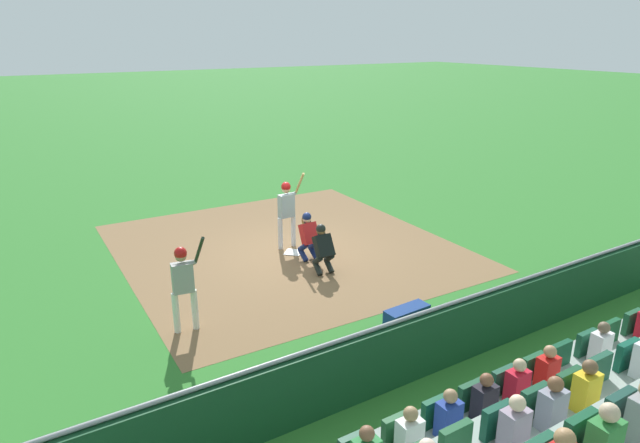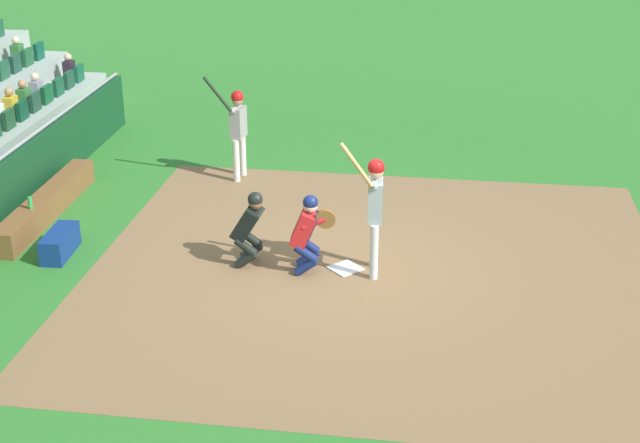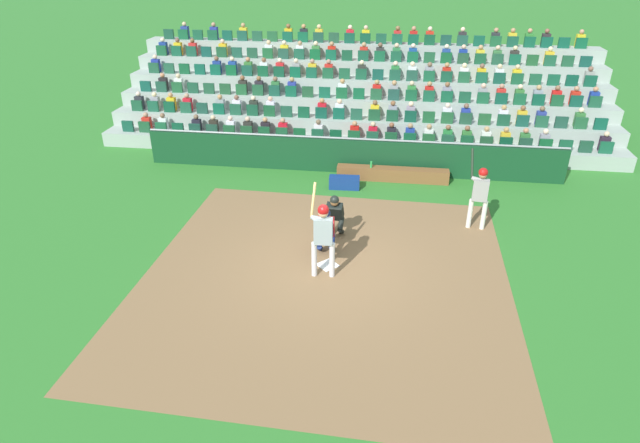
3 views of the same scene
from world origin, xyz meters
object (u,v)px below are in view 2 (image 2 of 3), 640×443
at_px(water_bottle_on_bench, 30,203).
at_px(equipment_duffel_bag, 60,243).
at_px(catcher_crouching, 308,229).
at_px(on_deck_batter, 238,125).
at_px(batter_at_plate, 375,203).
at_px(home_plate_marker, 345,268).
at_px(dugout_bench, 47,205).
at_px(home_plate_umpire, 250,225).

distance_m(water_bottle_on_bench, equipment_duffel_bag, 1.19).
distance_m(catcher_crouching, equipment_duffel_bag, 4.12).
bearing_deg(catcher_crouching, water_bottle_on_bench, -100.30).
xyz_separation_m(catcher_crouching, on_deck_batter, (-3.94, -1.92, 0.39)).
height_order(batter_at_plate, on_deck_batter, batter_at_plate).
xyz_separation_m(home_plate_marker, dugout_bench, (-1.47, -5.53, 0.20)).
relative_size(water_bottle_on_bench, on_deck_batter, 0.10).
height_order(home_plate_marker, catcher_crouching, catcher_crouching).
xyz_separation_m(water_bottle_on_bench, equipment_duffel_bag, (0.80, 0.81, -0.34)).
height_order(dugout_bench, equipment_duffel_bag, dugout_bench).
xyz_separation_m(catcher_crouching, home_plate_umpire, (-0.13, -0.94, -0.03)).
xyz_separation_m(equipment_duffel_bag, on_deck_batter, (-3.85, 2.16, 0.91)).
bearing_deg(batter_at_plate, catcher_crouching, -86.11).
height_order(home_plate_marker, home_plate_umpire, home_plate_umpire).
xyz_separation_m(batter_at_plate, on_deck_batter, (-3.87, -2.94, -0.07)).
xyz_separation_m(batter_at_plate, equipment_duffel_bag, (-0.02, -5.10, -0.98)).
distance_m(home_plate_marker, catcher_crouching, 0.92).
bearing_deg(water_bottle_on_bench, catcher_crouching, 79.70).
bearing_deg(water_bottle_on_bench, home_plate_umpire, 79.20).
relative_size(home_plate_marker, dugout_bench, 0.12).
relative_size(water_bottle_on_bench, equipment_duffel_bag, 0.22).
distance_m(catcher_crouching, home_plate_umpire, 0.95).
relative_size(batter_at_plate, catcher_crouching, 1.70).
xyz_separation_m(home_plate_marker, batter_at_plate, (0.06, 0.44, 1.16)).
bearing_deg(home_plate_marker, equipment_duffel_bag, -89.43).
height_order(catcher_crouching, on_deck_batter, on_deck_batter).
distance_m(batter_at_plate, on_deck_batter, 4.86).
height_order(home_plate_umpire, equipment_duffel_bag, home_plate_umpire).
height_order(batter_at_plate, equipment_duffel_bag, batter_at_plate).
bearing_deg(water_bottle_on_bench, home_plate_marker, 82.14).
bearing_deg(home_plate_umpire, water_bottle_on_bench, -100.80).
bearing_deg(home_plate_marker, on_deck_batter, -146.66).
bearing_deg(dugout_bench, home_plate_marker, 75.09).
distance_m(home_plate_marker, batter_at_plate, 1.25).
bearing_deg(home_plate_umpire, batter_at_plate, 88.09).
distance_m(dugout_bench, on_deck_batter, 3.92).
xyz_separation_m(dugout_bench, equipment_duffel_bag, (1.52, 0.86, -0.02)).
bearing_deg(dugout_bench, batter_at_plate, 75.57).
bearing_deg(equipment_duffel_bag, home_plate_marker, 88.07).
height_order(water_bottle_on_bench, equipment_duffel_bag, water_bottle_on_bench).
distance_m(catcher_crouching, water_bottle_on_bench, 4.98).
relative_size(catcher_crouching, equipment_duffel_bag, 1.33).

